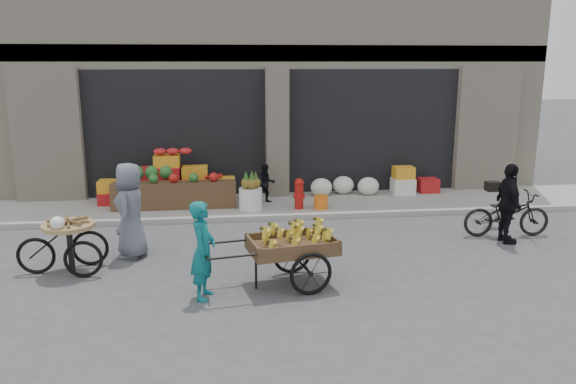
{
  "coord_description": "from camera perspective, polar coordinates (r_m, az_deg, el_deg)",
  "views": [
    {
      "loc": [
        -1.38,
        -8.75,
        3.41
      ],
      "look_at": [
        -0.2,
        1.06,
        1.1
      ],
      "focal_mm": 35.0,
      "sensor_mm": 36.0,
      "label": 1
    }
  ],
  "objects": [
    {
      "name": "right_bay_goods",
      "position": [
        14.35,
        9.48,
        0.89
      ],
      "size": [
        3.35,
        0.6,
        0.7
      ],
      "color": "silver",
      "rests_on": "sidewalk"
    },
    {
      "name": "sidewalk",
      "position": [
        13.35,
        -0.7,
        -1.38
      ],
      "size": [
        18.0,
        2.2,
        0.12
      ],
      "primitive_type": "cube",
      "color": "gray",
      "rests_on": "ground"
    },
    {
      "name": "vendor_woman",
      "position": [
        8.27,
        -8.62,
        -5.88
      ],
      "size": [
        0.46,
        0.6,
        1.47
      ],
      "primitive_type": "imported",
      "rotation": [
        0.0,
        0.0,
        1.36
      ],
      "color": "#0E666B",
      "rests_on": "ground"
    },
    {
      "name": "cyclist",
      "position": [
        11.44,
        21.49,
        -1.11
      ],
      "size": [
        0.43,
        0.93,
        1.54
      ],
      "primitive_type": "imported",
      "rotation": [
        0.0,
        0.0,
        1.51
      ],
      "color": "black",
      "rests_on": "ground"
    },
    {
      "name": "seated_person",
      "position": [
        13.3,
        -2.25,
        0.87
      ],
      "size": [
        0.51,
        0.43,
        0.93
      ],
      "primitive_type": "imported",
      "rotation": [
        0.0,
        0.0,
        0.17
      ],
      "color": "black",
      "rests_on": "sidewalk"
    },
    {
      "name": "pineapple_bin",
      "position": [
        12.74,
        -3.81,
        -0.69
      ],
      "size": [
        0.52,
        0.52,
        0.5
      ],
      "primitive_type": "cylinder",
      "color": "silver",
      "rests_on": "sidewalk"
    },
    {
      "name": "orange_bucket",
      "position": [
        12.84,
        3.36,
        -1.03
      ],
      "size": [
        0.32,
        0.32,
        0.3
      ],
      "primitive_type": "cylinder",
      "color": "orange",
      "rests_on": "sidewalk"
    },
    {
      "name": "fruit_display",
      "position": [
        13.46,
        -11.4,
        1.15
      ],
      "size": [
        3.1,
        1.12,
        1.24
      ],
      "color": "#B0181B",
      "rests_on": "sidewalk"
    },
    {
      "name": "tricycle_cart",
      "position": [
        9.88,
        -21.34,
        -4.51
      ],
      "size": [
        1.43,
        0.86,
        0.95
      ],
      "rotation": [
        0.0,
        0.0,
        0.02
      ],
      "color": "#9E7F51",
      "rests_on": "ground"
    },
    {
      "name": "building",
      "position": [
        16.84,
        -2.21,
        13.0
      ],
      "size": [
        14.0,
        6.45,
        7.0
      ],
      "color": "beige",
      "rests_on": "ground"
    },
    {
      "name": "bicycle",
      "position": [
        11.95,
        21.31,
        -2.1
      ],
      "size": [
        1.75,
        0.71,
        0.9
      ],
      "primitive_type": "imported",
      "rotation": [
        0.0,
        0.0,
        1.51
      ],
      "color": "black",
      "rests_on": "ground"
    },
    {
      "name": "fire_hydrant",
      "position": [
        12.76,
        1.13,
        -0.02
      ],
      "size": [
        0.22,
        0.22,
        0.71
      ],
      "color": "#A5140F",
      "rests_on": "sidewalk"
    },
    {
      "name": "banana_cart",
      "position": [
        8.65,
        0.12,
        -5.23
      ],
      "size": [
        2.36,
        1.28,
        0.93
      ],
      "rotation": [
        0.0,
        0.0,
        0.18
      ],
      "color": "brown",
      "rests_on": "ground"
    },
    {
      "name": "ground",
      "position": [
        9.49,
        2.0,
        -7.91
      ],
      "size": [
        80.0,
        80.0,
        0.0
      ],
      "primitive_type": "plane",
      "color": "#424244",
      "rests_on": "ground"
    },
    {
      "name": "vendor_grey",
      "position": [
        10.25,
        -15.71,
        -1.82
      ],
      "size": [
        0.65,
        0.9,
        1.7
      ],
      "primitive_type": "imported",
      "rotation": [
        0.0,
        0.0,
        -1.71
      ],
      "color": "slate",
      "rests_on": "ground"
    }
  ]
}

